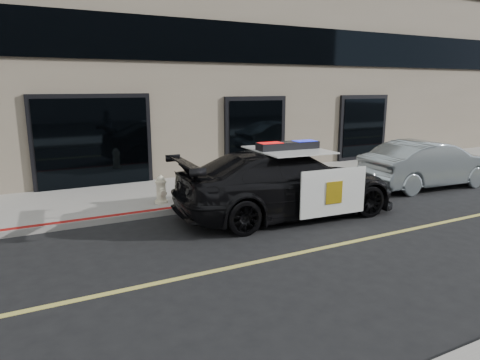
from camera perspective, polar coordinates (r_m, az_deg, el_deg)
name	(u,v)px	position (r m, az deg, el deg)	size (l,w,h in m)	color
ground	(225,269)	(7.53, -2.01, -11.76)	(120.00, 120.00, 0.00)	black
sidewalk_n	(144,197)	(12.21, -12.64, -2.18)	(60.00, 3.50, 0.15)	gray
building_n	(97,2)	(17.22, -18.50, 21.53)	(60.00, 7.00, 12.00)	#756856
police_car	(287,183)	(10.39, 6.30, -0.34)	(2.93, 5.78, 1.80)	black
silver_sedan	(429,164)	(14.48, 23.84, 1.95)	(4.50, 1.83, 1.45)	#95A1A5
fire_hydrant	(161,190)	(11.08, -10.47, -1.33)	(0.33, 0.46, 0.74)	beige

